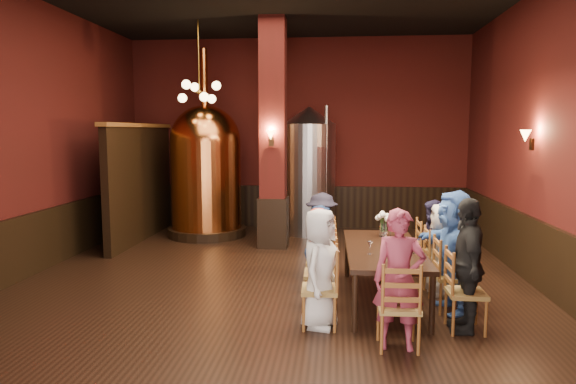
# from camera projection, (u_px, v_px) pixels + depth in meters

# --- Properties ---
(room) EXTENTS (10.00, 10.02, 4.50)m
(room) POSITION_uv_depth(u_px,v_px,m) (270.00, 136.00, 7.33)
(room) COLOR black
(room) RESTS_ON ground
(wainscot_right) EXTENTS (0.08, 9.90, 1.00)m
(wainscot_right) POSITION_uv_depth(u_px,v_px,m) (551.00, 262.00, 7.17)
(wainscot_right) COLOR black
(wainscot_right) RESTS_ON ground
(wainscot_back) EXTENTS (7.90, 0.08, 1.00)m
(wainscot_back) POSITION_uv_depth(u_px,v_px,m) (297.00, 206.00, 12.44)
(wainscot_back) COLOR black
(wainscot_back) RESTS_ON ground
(wainscot_left) EXTENTS (0.08, 9.90, 1.00)m
(wainscot_left) POSITION_uv_depth(u_px,v_px,m) (16.00, 250.00, 7.91)
(wainscot_left) COLOR black
(wainscot_left) RESTS_ON ground
(column) EXTENTS (0.58, 0.58, 4.50)m
(column) POSITION_uv_depth(u_px,v_px,m) (273.00, 135.00, 10.12)
(column) COLOR #410F0E
(column) RESTS_ON ground
(partition) EXTENTS (0.22, 3.50, 2.40)m
(partition) POSITION_uv_depth(u_px,v_px,m) (141.00, 184.00, 10.92)
(partition) COLOR black
(partition) RESTS_ON ground
(pendant_cluster) EXTENTS (0.90, 0.90, 1.70)m
(pendant_cluster) POSITION_uv_depth(u_px,v_px,m) (199.00, 92.00, 10.26)
(pendant_cluster) COLOR #A57226
(pendant_cluster) RESTS_ON room
(sconce_wall) EXTENTS (0.20, 0.20, 0.36)m
(sconce_wall) POSITION_uv_depth(u_px,v_px,m) (532.00, 139.00, 7.76)
(sconce_wall) COLOR black
(sconce_wall) RESTS_ON room
(sconce_column) EXTENTS (0.20, 0.20, 0.36)m
(sconce_column) POSITION_uv_depth(u_px,v_px,m) (271.00, 137.00, 9.83)
(sconce_column) COLOR black
(sconce_column) RESTS_ON column
(dining_table) EXTENTS (1.04, 2.42, 0.75)m
(dining_table) POSITION_uv_depth(u_px,v_px,m) (383.00, 252.00, 6.98)
(dining_table) COLOR black
(dining_table) RESTS_ON ground
(chair_0) EXTENTS (0.47, 0.47, 0.92)m
(chair_0) POSITION_uv_depth(u_px,v_px,m) (320.00, 289.00, 6.08)
(chair_0) COLOR #985326
(chair_0) RESTS_ON ground
(person_0) EXTENTS (0.63, 0.80, 1.42)m
(person_0) POSITION_uv_depth(u_px,v_px,m) (320.00, 268.00, 6.05)
(person_0) COLOR silver
(person_0) RESTS_ON ground
(chair_1) EXTENTS (0.47, 0.47, 0.92)m
(chair_1) POSITION_uv_depth(u_px,v_px,m) (320.00, 273.00, 6.75)
(chair_1) COLOR #985326
(chair_1) RESTS_ON ground
(person_1) EXTENTS (0.37, 0.52, 1.33)m
(person_1) POSITION_uv_depth(u_px,v_px,m) (320.00, 258.00, 6.72)
(person_1) COLOR red
(person_1) RESTS_ON ground
(chair_2) EXTENTS (0.47, 0.47, 0.92)m
(chair_2) POSITION_uv_depth(u_px,v_px,m) (321.00, 261.00, 7.40)
(chair_2) COLOR #985326
(chair_2) RESTS_ON ground
(person_2) EXTENTS (0.36, 0.64, 1.27)m
(person_2) POSITION_uv_depth(u_px,v_px,m) (321.00, 249.00, 7.38)
(person_2) COLOR navy
(person_2) RESTS_ON ground
(chair_3) EXTENTS (0.47, 0.47, 0.92)m
(chair_3) POSITION_uv_depth(u_px,v_px,m) (321.00, 250.00, 8.06)
(chair_3) COLOR #985326
(chair_3) RESTS_ON ground
(person_3) EXTENTS (0.67, 0.97, 1.37)m
(person_3) POSITION_uv_depth(u_px,v_px,m) (322.00, 236.00, 8.04)
(person_3) COLOR black
(person_3) RESTS_ON ground
(chair_4) EXTENTS (0.47, 0.47, 0.92)m
(chair_4) POSITION_uv_depth(u_px,v_px,m) (466.00, 292.00, 5.95)
(chair_4) COLOR #985326
(chair_4) RESTS_ON ground
(person_4) EXTENTS (0.45, 0.95, 1.57)m
(person_4) POSITION_uv_depth(u_px,v_px,m) (467.00, 265.00, 5.92)
(person_4) COLOR black
(person_4) RESTS_ON ground
(chair_5) EXTENTS (0.47, 0.47, 0.92)m
(chair_5) POSITION_uv_depth(u_px,v_px,m) (452.00, 276.00, 6.62)
(chair_5) COLOR #985326
(chair_5) RESTS_ON ground
(person_5) EXTENTS (0.70, 1.52, 1.58)m
(person_5) POSITION_uv_depth(u_px,v_px,m) (453.00, 251.00, 6.58)
(person_5) COLOR #3B66B1
(person_5) RESTS_ON ground
(chair_6) EXTENTS (0.47, 0.47, 0.92)m
(chair_6) POSITION_uv_depth(u_px,v_px,m) (441.00, 263.00, 7.27)
(chair_6) COLOR #985326
(chair_6) RESTS_ON ground
(person_6) EXTENTS (0.47, 0.67, 1.31)m
(person_6) POSITION_uv_depth(u_px,v_px,m) (441.00, 250.00, 7.25)
(person_6) COLOR beige
(person_6) RESTS_ON ground
(chair_7) EXTENTS (0.47, 0.47, 0.92)m
(chair_7) POSITION_uv_depth(u_px,v_px,m) (431.00, 252.00, 7.93)
(chair_7) COLOR #985326
(chair_7) RESTS_ON ground
(person_7) EXTENTS (0.33, 0.63, 1.27)m
(person_7) POSITION_uv_depth(u_px,v_px,m) (432.00, 241.00, 7.91)
(person_7) COLOR #1F1B37
(person_7) RESTS_ON ground
(chair_8) EXTENTS (0.47, 0.47, 0.92)m
(chair_8) POSITION_uv_depth(u_px,v_px,m) (398.00, 306.00, 5.47)
(chair_8) COLOR #985326
(chair_8) RESTS_ON ground
(person_8) EXTENTS (0.57, 0.39, 1.51)m
(person_8) POSITION_uv_depth(u_px,v_px,m) (399.00, 279.00, 5.44)
(person_8) COLOR #8E2F46
(person_8) RESTS_ON ground
(copper_kettle) EXTENTS (1.78, 1.78, 4.08)m
(copper_kettle) POSITION_uv_depth(u_px,v_px,m) (206.00, 169.00, 11.30)
(copper_kettle) COLOR black
(copper_kettle) RESTS_ON ground
(steel_vessel) EXTENTS (1.47, 1.47, 2.87)m
(steel_vessel) POSITION_uv_depth(u_px,v_px,m) (309.00, 171.00, 11.57)
(steel_vessel) COLOR #B2B2B7
(steel_vessel) RESTS_ON ground
(rose_vase) EXTENTS (0.23, 0.23, 0.39)m
(rose_vase) POSITION_uv_depth(u_px,v_px,m) (384.00, 220.00, 7.63)
(rose_vase) COLOR white
(rose_vase) RESTS_ON dining_table
(wine_glass_0) EXTENTS (0.07, 0.07, 0.17)m
(wine_glass_0) POSITION_uv_depth(u_px,v_px,m) (391.00, 232.00, 7.62)
(wine_glass_0) COLOR white
(wine_glass_0) RESTS_ON dining_table
(wine_glass_1) EXTENTS (0.07, 0.07, 0.17)m
(wine_glass_1) POSITION_uv_depth(u_px,v_px,m) (413.00, 247.00, 6.60)
(wine_glass_1) COLOR white
(wine_glass_1) RESTS_ON dining_table
(wine_glass_2) EXTENTS (0.07, 0.07, 0.17)m
(wine_glass_2) POSITION_uv_depth(u_px,v_px,m) (403.00, 249.00, 6.47)
(wine_glass_2) COLOR white
(wine_glass_2) RESTS_ON dining_table
(wine_glass_3) EXTENTS (0.07, 0.07, 0.17)m
(wine_glass_3) POSITION_uv_depth(u_px,v_px,m) (370.00, 248.00, 6.55)
(wine_glass_3) COLOR white
(wine_glass_3) RESTS_ON dining_table
(wine_glass_4) EXTENTS (0.07, 0.07, 0.17)m
(wine_glass_4) POSITION_uv_depth(u_px,v_px,m) (385.00, 238.00, 7.15)
(wine_glass_4) COLOR white
(wine_glass_4) RESTS_ON dining_table
(wine_glass_5) EXTENTS (0.07, 0.07, 0.17)m
(wine_glass_5) POSITION_uv_depth(u_px,v_px,m) (397.00, 236.00, 7.32)
(wine_glass_5) COLOR white
(wine_glass_5) RESTS_ON dining_table
(wine_glass_6) EXTENTS (0.07, 0.07, 0.17)m
(wine_glass_6) POSITION_uv_depth(u_px,v_px,m) (399.00, 250.00, 6.43)
(wine_glass_6) COLOR white
(wine_glass_6) RESTS_ON dining_table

